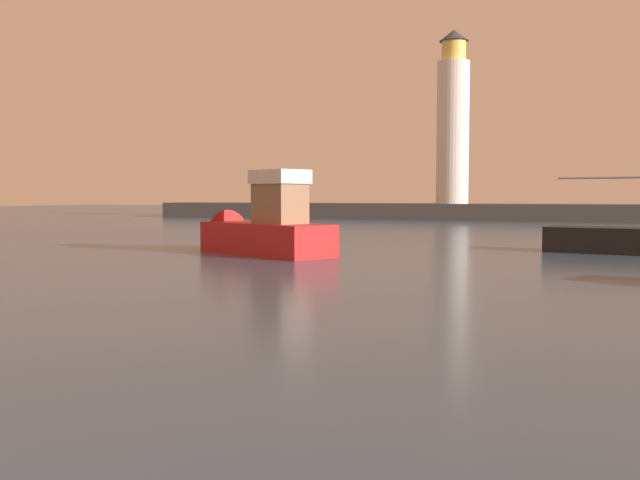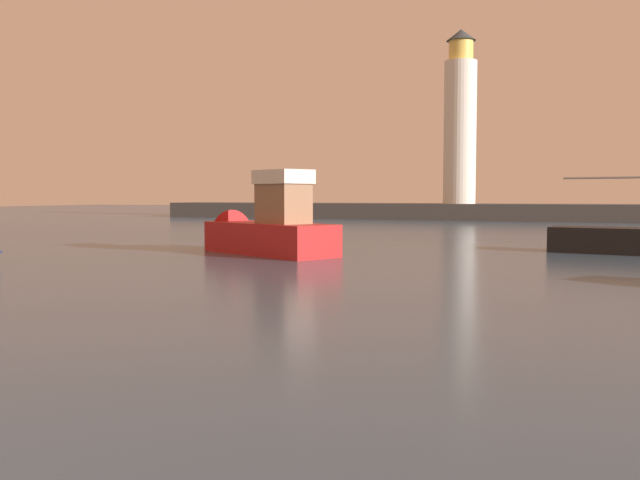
% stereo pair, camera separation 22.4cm
% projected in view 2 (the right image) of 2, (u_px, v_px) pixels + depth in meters
% --- Properties ---
extents(ground_plane, '(220.00, 220.00, 0.00)m').
position_uv_depth(ground_plane, '(461.00, 244.00, 34.48)').
color(ground_plane, '#384C60').
extents(breakwater, '(74.21, 5.39, 1.58)m').
position_uv_depth(breakwater, '(523.00, 212.00, 65.79)').
color(breakwater, '#423F3D').
rests_on(breakwater, ground_plane).
extents(lighthouse, '(3.10, 3.10, 16.65)m').
position_uv_depth(lighthouse, '(460.00, 122.00, 67.41)').
color(lighthouse, silver).
rests_on(lighthouse, breakwater).
extents(motorboat_1, '(8.09, 5.69, 3.80)m').
position_uv_depth(motorboat_1, '(257.00, 230.00, 29.38)').
color(motorboat_1, '#B21E1E').
rests_on(motorboat_1, ground_plane).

